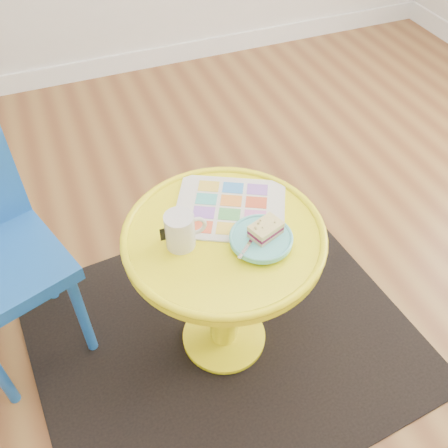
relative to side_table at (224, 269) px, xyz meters
name	(u,v)px	position (x,y,z in m)	size (l,w,h in m)	color
floor	(297,301)	(0.33, 0.05, -0.40)	(4.00, 4.00, 0.00)	brown
room_walls	(3,194)	(-0.67, 1.04, -0.34)	(4.00, 4.00, 4.00)	silver
rug	(224,337)	(0.00, 0.00, -0.39)	(1.30, 1.10, 0.01)	black
side_table	(224,269)	(0.00, 0.00, 0.00)	(0.58, 0.58, 0.55)	#FFF115
newspaper	(230,208)	(0.06, 0.09, 0.16)	(0.32, 0.28, 0.01)	silver
mug	(181,230)	(-0.12, 0.01, 0.21)	(0.12, 0.08, 0.11)	silver
plate	(261,239)	(0.08, -0.07, 0.17)	(0.18, 0.18, 0.02)	#60CCC9
cake_slice	(266,229)	(0.10, -0.07, 0.20)	(0.10, 0.09, 0.04)	#D3BC8C
fork	(252,240)	(0.05, -0.07, 0.18)	(0.12, 0.10, 0.00)	silver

